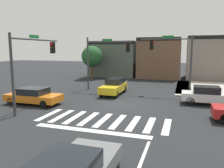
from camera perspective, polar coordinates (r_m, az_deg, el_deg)
ground_plane at (r=18.63m, az=2.49°, el=-5.04°), size 120.00×120.00×0.00m
crosswalk_near at (r=14.50m, az=-2.27°, el=-9.08°), size 8.31×2.95×0.01m
bike_detector_marking at (r=10.78m, az=-0.02°, el=-15.56°), size 0.91×0.91×0.01m
curb_corner_northeast at (r=27.48m, az=25.36°, el=-1.23°), size 10.00×10.60×0.15m
storefront_row at (r=36.59m, az=13.59°, el=6.38°), size 23.03×6.42×6.32m
traffic_signal_northeast at (r=23.12m, az=15.13°, el=7.49°), size 5.10×0.32×5.78m
traffic_signal_northwest at (r=24.36m, az=-1.86°, el=7.53°), size 5.09×0.32×5.73m
traffic_signal_southwest at (r=17.71m, az=-19.42°, el=6.47°), size 0.32×5.61×5.51m
car_yellow at (r=22.47m, az=0.52°, el=-0.58°), size 1.71×4.39×1.55m
car_orange at (r=19.47m, az=-19.21°, el=-2.85°), size 4.52×1.92×1.35m
car_white at (r=19.79m, az=23.19°, el=-2.67°), size 4.21×1.72×1.50m
roadside_tree at (r=34.15m, az=-5.09°, el=6.95°), size 3.14×3.14×4.97m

